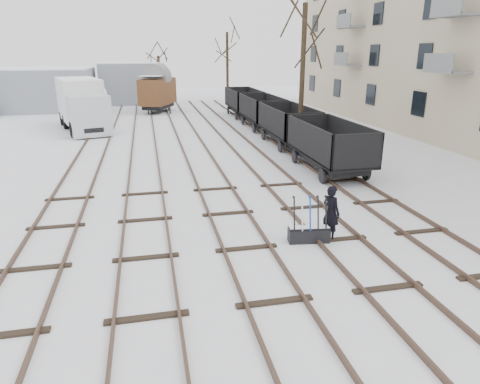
% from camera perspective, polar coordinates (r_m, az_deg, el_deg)
% --- Properties ---
extents(ground, '(120.00, 120.00, 0.00)m').
position_cam_1_polar(ground, '(13.17, 0.85, -7.61)').
color(ground, white).
rests_on(ground, ground).
extents(tracks, '(13.90, 52.00, 0.16)m').
position_cam_1_polar(tracks, '(25.98, -6.01, 5.61)').
color(tracks, black).
rests_on(tracks, ground).
extents(shed_left, '(10.00, 8.00, 4.10)m').
position_cam_1_polar(shed_left, '(48.77, -25.01, 12.34)').
color(shed_left, gray).
rests_on(shed_left, ground).
extents(shed_right, '(7.00, 6.00, 4.50)m').
position_cam_1_polar(shed_right, '(51.67, -14.08, 13.94)').
color(shed_right, gray).
rests_on(shed_right, ground).
extents(ground_frame, '(1.34, 0.59, 1.49)m').
position_cam_1_polar(ground_frame, '(13.71, 9.17, -5.46)').
color(ground_frame, black).
rests_on(ground_frame, ground).
extents(worker, '(0.67, 0.77, 1.78)m').
position_cam_1_polar(worker, '(13.85, 12.05, -2.69)').
color(worker, black).
rests_on(worker, ground).
extents(freight_wagon_a, '(2.38, 5.94, 2.43)m').
position_cam_1_polar(freight_wagon_a, '(21.75, 11.72, 5.13)').
color(freight_wagon_a, black).
rests_on(freight_wagon_a, ground).
extents(freight_wagon_b, '(2.38, 5.94, 2.43)m').
position_cam_1_polar(freight_wagon_b, '(27.60, 6.40, 8.16)').
color(freight_wagon_b, black).
rests_on(freight_wagon_b, ground).
extents(freight_wagon_c, '(2.38, 5.94, 2.43)m').
position_cam_1_polar(freight_wagon_c, '(33.65, 2.92, 10.08)').
color(freight_wagon_c, black).
rests_on(freight_wagon_c, ground).
extents(freight_wagon_d, '(2.38, 5.94, 2.43)m').
position_cam_1_polar(freight_wagon_d, '(39.80, 0.49, 11.39)').
color(freight_wagon_d, black).
rests_on(freight_wagon_d, ground).
extents(box_van_wagon, '(4.05, 5.21, 3.53)m').
position_cam_1_polar(box_van_wagon, '(43.20, -10.93, 13.13)').
color(box_van_wagon, black).
rests_on(box_van_wagon, ground).
extents(lorry, '(4.17, 8.65, 3.76)m').
position_cam_1_polar(lorry, '(34.72, -20.33, 10.93)').
color(lorry, black).
rests_on(lorry, ground).
extents(panel_van, '(2.62, 5.13, 2.18)m').
position_cam_1_polar(panel_van, '(42.79, -18.73, 11.21)').
color(panel_van, silver).
rests_on(panel_van, ground).
extents(tree_near, '(0.30, 0.30, 8.36)m').
position_cam_1_polar(tree_near, '(26.80, 8.28, 14.79)').
color(tree_near, black).
rests_on(tree_near, ground).
extents(tree_far_left, '(0.30, 0.30, 5.18)m').
position_cam_1_polar(tree_far_left, '(50.85, -10.68, 14.49)').
color(tree_far_left, black).
rests_on(tree_far_left, ground).
extents(tree_far_right, '(0.30, 0.30, 7.71)m').
position_cam_1_polar(tree_far_right, '(50.49, -1.69, 16.20)').
color(tree_far_right, black).
rests_on(tree_far_right, ground).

